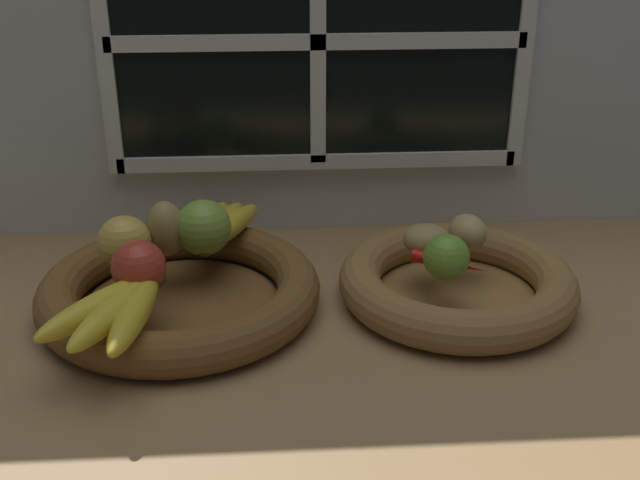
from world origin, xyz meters
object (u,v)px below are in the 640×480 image
(fruit_bowl_left, at_px, (180,291))
(apple_red_front, at_px, (139,267))
(apple_green_back, at_px, (203,227))
(fruit_bowl_right, at_px, (457,283))
(banana_bunch_front, at_px, (118,309))
(chili_pepper, at_px, (449,263))
(potato_oblong, at_px, (427,240))
(potato_back, at_px, (468,232))
(apple_golden_left, at_px, (124,242))
(banana_bunch_back, at_px, (214,225))
(pear_brown, at_px, (166,229))
(lime_near, at_px, (446,257))

(fruit_bowl_left, xyz_separation_m, apple_red_front, (-0.04, -0.05, 0.06))
(apple_green_back, bearing_deg, fruit_bowl_right, -8.93)
(banana_bunch_front, height_order, chili_pepper, banana_bunch_front)
(potato_oblong, distance_m, chili_pepper, 0.06)
(apple_green_back, distance_m, potato_back, 0.37)
(chili_pepper, bearing_deg, apple_red_front, -143.79)
(apple_golden_left, xyz_separation_m, potato_oblong, (0.41, 0.01, -0.01))
(apple_green_back, relative_size, apple_golden_left, 1.09)
(apple_green_back, bearing_deg, banana_bunch_back, 80.45)
(chili_pepper, bearing_deg, fruit_bowl_left, -151.78)
(apple_green_back, bearing_deg, chili_pepper, -12.80)
(fruit_bowl_right, relative_size, banana_bunch_back, 1.90)
(apple_golden_left, relative_size, potato_oblong, 1.08)
(pear_brown, bearing_deg, lime_near, -14.37)
(fruit_bowl_right, bearing_deg, apple_golden_left, 177.50)
(apple_red_front, bearing_deg, banana_bunch_front, -101.59)
(pear_brown, relative_size, banana_bunch_front, 0.40)
(fruit_bowl_left, bearing_deg, potato_oblong, 5.16)
(lime_near, bearing_deg, banana_bunch_back, 153.19)
(apple_green_back, height_order, lime_near, apple_green_back)
(lime_near, bearing_deg, apple_golden_left, 171.62)
(banana_bunch_back, xyz_separation_m, potato_back, (0.36, -0.07, 0.01))
(apple_red_front, relative_size, banana_bunch_back, 0.40)
(potato_oblong, bearing_deg, apple_golden_left, -178.46)
(fruit_bowl_left, relative_size, potato_oblong, 5.72)
(fruit_bowl_right, xyz_separation_m, pear_brown, (-0.40, 0.05, 0.07))
(fruit_bowl_left, height_order, banana_bunch_front, banana_bunch_front)
(apple_golden_left, height_order, pear_brown, pear_brown)
(pear_brown, relative_size, potato_oblong, 1.19)
(banana_bunch_back, height_order, chili_pepper, banana_bunch_back)
(potato_oblong, relative_size, lime_near, 1.08)
(banana_bunch_front, bearing_deg, lime_near, 11.81)
(apple_green_back, xyz_separation_m, banana_bunch_back, (0.01, 0.06, -0.02))
(banana_bunch_front, bearing_deg, banana_bunch_back, 67.94)
(banana_bunch_back, distance_m, potato_oblong, 0.31)
(fruit_bowl_left, xyz_separation_m, chili_pepper, (0.36, -0.02, 0.04))
(fruit_bowl_left, xyz_separation_m, pear_brown, (-0.02, 0.05, 0.07))
(banana_bunch_front, height_order, lime_near, lime_near)
(fruit_bowl_right, bearing_deg, potato_back, 65.56)
(potato_back, bearing_deg, fruit_bowl_right, -114.44)
(apple_red_front, distance_m, potato_back, 0.45)
(chili_pepper, bearing_deg, potato_back, 91.17)
(pear_brown, xyz_separation_m, potato_oblong, (0.36, -0.02, -0.02))
(fruit_bowl_left, bearing_deg, fruit_bowl_right, 0.00)
(potato_oblong, bearing_deg, apple_green_back, 175.56)
(pear_brown, bearing_deg, banana_bunch_front, -101.52)
(apple_red_front, relative_size, potato_oblong, 1.04)
(lime_near, bearing_deg, apple_red_front, -178.33)
(apple_green_back, distance_m, pear_brown, 0.05)
(potato_back, height_order, chili_pepper, potato_back)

